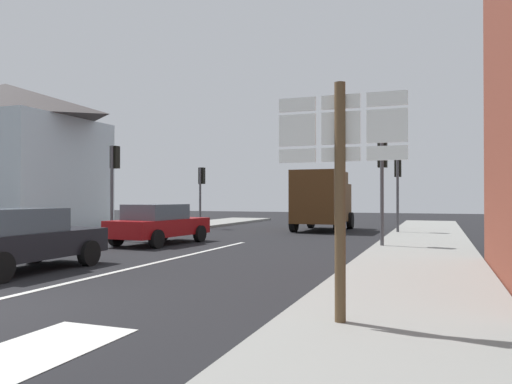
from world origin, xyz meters
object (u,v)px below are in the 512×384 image
object	(u,v)px
traffic_light_near_right	(382,169)
traffic_light_far_left	(201,183)
delivery_truck	(322,199)
route_sign_post	(340,176)
traffic_light_near_left	(114,170)
sedan_near	(17,239)
traffic_light_far_right	(398,177)
sedan_far	(159,223)

from	to	relation	value
traffic_light_near_right	traffic_light_far_left	bearing A→B (deg)	144.35
delivery_truck	route_sign_post	distance (m)	19.25
delivery_truck	traffic_light_near_left	distance (m)	10.82
sedan_near	delivery_truck	bearing A→B (deg)	77.84
traffic_light_near_left	delivery_truck	bearing A→B (deg)	52.17
sedan_near	traffic_light_far_right	xyz separation A→B (m)	(7.38, 14.80, 1.88)
sedan_near	sedan_far	bearing A→B (deg)	94.26
sedan_far	traffic_light_far_right	world-z (taller)	traffic_light_far_right
delivery_truck	traffic_light_near_right	distance (m)	9.16
sedan_far	traffic_light_far_right	bearing A→B (deg)	44.65
sedan_far	traffic_light_far_right	xyz separation A→B (m)	(7.90, 7.81, 1.88)
sedan_far	traffic_light_far_left	xyz separation A→B (m)	(-2.57, 8.57, 1.73)
traffic_light_far_left	traffic_light_near_right	xyz separation A→B (m)	(10.48, -7.51, 0.19)
traffic_light_near_left	traffic_light_near_right	xyz separation A→B (m)	(10.48, 0.26, -0.12)
sedan_near	traffic_light_near_left	distance (m)	8.62
sedan_near	sedan_far	xyz separation A→B (m)	(-0.52, 6.99, 0.00)
traffic_light_near_left	traffic_light_near_right	world-z (taller)	traffic_light_near_left
sedan_near	traffic_light_far_right	distance (m)	16.65
traffic_light_far_left	traffic_light_near_left	distance (m)	7.78
sedan_far	traffic_light_near_left	distance (m)	3.38
delivery_truck	traffic_light_near_left	size ratio (longest dim) A/B	1.32
sedan_near	delivery_truck	size ratio (longest dim) A/B	0.84
traffic_light_near_left	traffic_light_far_right	world-z (taller)	traffic_light_near_left
sedan_far	traffic_light_near_right	size ratio (longest dim) A/B	1.20
sedan_far	traffic_light_near_right	bearing A→B (deg)	7.63
delivery_truck	traffic_light_far_right	size ratio (longest dim) A/B	1.41
delivery_truck	traffic_light_far_left	distance (m)	6.69
route_sign_post	traffic_light_far_right	distance (m)	17.26
sedan_far	route_sign_post	distance (m)	12.73
sedan_far	delivery_truck	world-z (taller)	delivery_truck
delivery_truck	route_sign_post	size ratio (longest dim) A/B	1.57
traffic_light_far_left	sedan_near	bearing A→B (deg)	-78.77
sedan_far	traffic_light_near_left	bearing A→B (deg)	162.80
sedan_far	traffic_light_far_right	distance (m)	11.27
traffic_light_near_left	traffic_light_near_right	distance (m)	10.48
traffic_light_far_right	route_sign_post	bearing A→B (deg)	-88.16
delivery_truck	traffic_light_near_left	bearing A→B (deg)	-127.83
sedan_near	traffic_light_near_right	size ratio (longest dim) A/B	1.16
traffic_light_near_left	traffic_light_near_right	bearing A→B (deg)	1.44
sedan_near	traffic_light_near_right	xyz separation A→B (m)	(7.38, 8.05, 1.92)
sedan_near	traffic_light_far_left	distance (m)	15.96
route_sign_post	traffic_light_far_left	size ratio (longest dim) A/B	0.95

